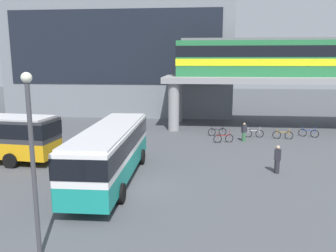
# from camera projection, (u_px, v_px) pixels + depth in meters

# --- Properties ---
(ground_plane) EXTENTS (120.00, 120.00, 0.00)m
(ground_plane) POSITION_uv_depth(u_px,v_px,m) (156.00, 145.00, 28.95)
(ground_plane) COLOR #47494F
(station_building) EXTENTS (28.49, 13.89, 15.52)m
(station_building) POSITION_uv_depth(u_px,v_px,m) (126.00, 55.00, 47.72)
(station_building) COLOR slate
(station_building) RESTS_ON ground_plane
(elevated_platform) EXTENTS (29.14, 7.06, 5.34)m
(elevated_platform) POSITION_uv_depth(u_px,v_px,m) (306.00, 84.00, 35.29)
(elevated_platform) COLOR gray
(elevated_platform) RESTS_ON ground_plane
(train) EXTENTS (25.21, 2.96, 3.84)m
(train) POSITION_uv_depth(u_px,v_px,m) (301.00, 57.00, 34.85)
(train) COLOR #26723F
(train) RESTS_ON elevated_platform
(bus_main) EXTENTS (2.92, 11.09, 3.22)m
(bus_main) POSITION_uv_depth(u_px,v_px,m) (111.00, 148.00, 19.84)
(bus_main) COLOR teal
(bus_main) RESTS_ON ground_plane
(bicycle_orange) EXTENTS (1.78, 0.29, 1.04)m
(bicycle_orange) POSITION_uv_depth(u_px,v_px,m) (283.00, 135.00, 30.99)
(bicycle_orange) COLOR black
(bicycle_orange) RESTS_ON ground_plane
(bicycle_black) EXTENTS (1.75, 0.50, 1.04)m
(bicycle_black) POSITION_uv_depth(u_px,v_px,m) (217.00, 132.00, 32.33)
(bicycle_black) COLOR black
(bicycle_black) RESTS_ON ground_plane
(bicycle_red) EXTENTS (1.73, 0.57, 1.04)m
(bicycle_red) POSITION_uv_depth(u_px,v_px,m) (223.00, 138.00, 29.60)
(bicycle_red) COLOR black
(bicycle_red) RESTS_ON ground_plane
(bicycle_silver) EXTENTS (1.79, 0.07, 1.04)m
(bicycle_silver) POSITION_uv_depth(u_px,v_px,m) (254.00, 133.00, 31.63)
(bicycle_silver) COLOR black
(bicycle_silver) RESTS_ON ground_plane
(bicycle_blue) EXTENTS (1.67, 0.75, 1.04)m
(bicycle_blue) POSITION_uv_depth(u_px,v_px,m) (309.00, 133.00, 31.82)
(bicycle_blue) COLOR black
(bicycle_blue) RESTS_ON ground_plane
(pedestrian_near_building) EXTENTS (0.47, 0.39, 1.65)m
(pedestrian_near_building) POSITION_uv_depth(u_px,v_px,m) (244.00, 133.00, 29.99)
(pedestrian_near_building) COLOR #33663F
(pedestrian_near_building) RESTS_ON ground_plane
(pedestrian_walking_across) EXTENTS (0.46, 0.36, 1.78)m
(pedestrian_walking_across) POSITION_uv_depth(u_px,v_px,m) (277.00, 160.00, 21.45)
(pedestrian_walking_across) COLOR #26262D
(pedestrian_walking_across) RESTS_ON ground_plane
(lamp_post) EXTENTS (0.36, 0.36, 6.58)m
(lamp_post) POSITION_uv_depth(u_px,v_px,m) (32.00, 153.00, 11.67)
(lamp_post) COLOR #3F3F44
(lamp_post) RESTS_ON ground_plane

